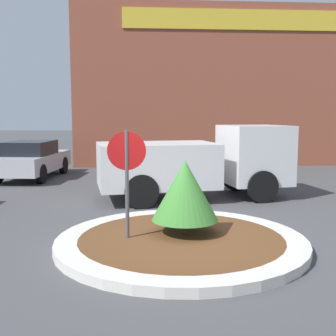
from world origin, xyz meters
name	(u,v)px	position (x,y,z in m)	size (l,w,h in m)	color
ground_plane	(181,246)	(0.00, 0.00, 0.00)	(120.00, 120.00, 0.00)	#474749
traffic_island	(181,241)	(0.00, 0.00, 0.08)	(4.63, 4.63, 0.17)	beige
stop_sign	(127,167)	(-0.99, 0.04, 1.49)	(0.70, 0.07, 2.15)	#4C4C51
island_shrub	(185,190)	(0.10, 0.26, 1.00)	(1.27, 1.27, 1.40)	brown
utility_truck	(198,161)	(0.95, 4.43, 1.09)	(5.69, 2.81, 2.11)	silver
storefront_building	(227,89)	(4.00, 14.92, 3.76)	(15.54, 6.07, 7.52)	brown
parked_sedan_silver	(32,159)	(-4.83, 8.81, 0.73)	(2.23, 4.41, 1.44)	#B7B7BC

